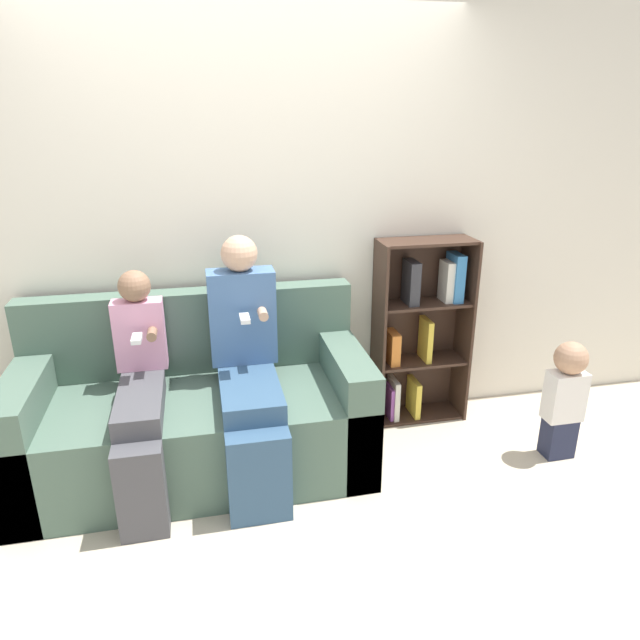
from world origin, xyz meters
The scene contains 7 objects.
ground_plane centered at (0.00, 0.00, 0.00)m, with size 14.00×14.00×0.00m, color beige.
back_wall centered at (0.00, 0.98, 1.27)m, with size 10.00×0.06×2.55m.
couch centered at (-0.38, 0.51, 0.32)m, with size 1.89×0.85×0.97m.
adult_seated centered at (-0.09, 0.42, 0.67)m, with size 0.37×0.81×1.31m.
child_seated centered at (-0.65, 0.37, 0.58)m, with size 0.27×0.82×1.15m.
toddler_standing centered at (1.70, 0.19, 0.40)m, with size 0.21×0.19×0.73m.
bookshelf centered at (1.05, 0.83, 0.61)m, with size 0.60×0.26×1.20m.
Camera 1 is at (-0.29, -2.37, 1.95)m, focal length 32.00 mm.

